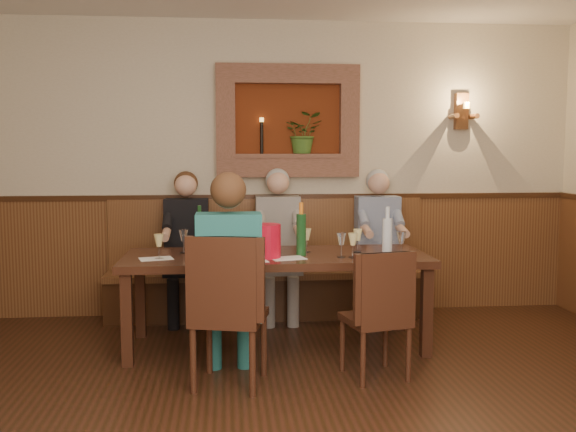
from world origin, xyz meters
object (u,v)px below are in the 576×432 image
object	(u,v)px
person_bench_mid	(279,258)
person_bench_right	(379,256)
chair_near_left	(229,342)
dining_table	(276,264)
water_bottle	(387,237)
wine_bottle_green_b	(200,234)
spittoon_bucket	(266,241)
person_chair_front	(229,297)
person_bench_left	(187,260)
chair_near_right	(376,340)
bench	(268,282)
wine_bottle_green_a	(301,233)

from	to	relation	value
person_bench_mid	person_bench_right	bearing A→B (deg)	0.02
chair_near_left	person_bench_right	bearing A→B (deg)	63.62
dining_table	person_bench_mid	xyz separation A→B (m)	(0.09, 0.84, -0.09)
person_bench_right	water_bottle	world-z (taller)	person_bench_right
chair_near_left	wine_bottle_green_b	size ratio (longest dim) A/B	2.68
spittoon_bucket	wine_bottle_green_b	distance (m)	0.58
person_chair_front	person_bench_left	bearing A→B (deg)	103.28
dining_table	person_bench_right	xyz separation A→B (m)	(1.04, 0.84, -0.10)
dining_table	wine_bottle_green_b	xyz separation A→B (m)	(-0.60, 0.11, 0.23)
person_chair_front	chair_near_left	bearing A→B (deg)	-94.97
chair_near_right	water_bottle	distance (m)	0.84
chair_near_left	person_bench_mid	world-z (taller)	person_bench_mid
chair_near_right	spittoon_bucket	size ratio (longest dim) A/B	3.48
person_bench_left	person_bench_right	world-z (taller)	person_bench_right
person_bench_left	person_bench_right	size ratio (longest dim) A/B	0.99
dining_table	chair_near_right	xyz separation A→B (m)	(0.63, -0.78, -0.41)
bench	person_bench_mid	world-z (taller)	person_bench_mid
chair_near_right	person_bench_mid	bearing A→B (deg)	95.58
chair_near_left	wine_bottle_green_b	xyz separation A→B (m)	(-0.22, 0.95, 0.61)
dining_table	person_bench_left	bearing A→B (deg)	132.15
wine_bottle_green_b	chair_near_left	bearing A→B (deg)	-76.78
bench	person_bench_right	world-z (taller)	person_bench_right
person_bench_right	water_bottle	size ratio (longest dim) A/B	3.50
chair_near_left	chair_near_right	world-z (taller)	chair_near_left
chair_near_left	chair_near_right	size ratio (longest dim) A/B	1.14
person_bench_left	wine_bottle_green_b	world-z (taller)	person_bench_left
chair_near_left	person_bench_mid	xyz separation A→B (m)	(0.47, 1.67, 0.28)
water_bottle	wine_bottle_green_b	bearing A→B (deg)	164.61
dining_table	person_bench_mid	world-z (taller)	person_bench_mid
person_bench_right	dining_table	bearing A→B (deg)	-141.11
person_chair_front	chair_near_right	bearing A→B (deg)	0.03
dining_table	wine_bottle_green_b	world-z (taller)	wine_bottle_green_b
wine_bottle_green_a	person_bench_right	bearing A→B (deg)	46.86
person_bench_left	person_bench_right	bearing A→B (deg)	-0.02
person_bench_right	wine_bottle_green_a	world-z (taller)	person_bench_right
dining_table	water_bottle	bearing A→B (deg)	-19.02
spittoon_bucket	wine_bottle_green_b	bearing A→B (deg)	153.00
person_bench_left	spittoon_bucket	distance (m)	1.24
person_bench_right	water_bottle	distance (m)	1.19
person_bench_mid	person_chair_front	world-z (taller)	person_chair_front
bench	person_bench_right	xyz separation A→B (m)	(1.04, -0.10, 0.25)
person_bench_mid	water_bottle	size ratio (longest dim) A/B	3.53
dining_table	person_bench_right	bearing A→B (deg)	38.89
dining_table	person_bench_mid	distance (m)	0.85
dining_table	spittoon_bucket	distance (m)	0.27
spittoon_bucket	water_bottle	world-z (taller)	water_bottle
person_chair_front	spittoon_bucket	bearing A→B (deg)	65.21
chair_near_right	person_bench_left	world-z (taller)	person_bench_left
dining_table	bench	size ratio (longest dim) A/B	0.80
dining_table	wine_bottle_green_a	distance (m)	0.32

